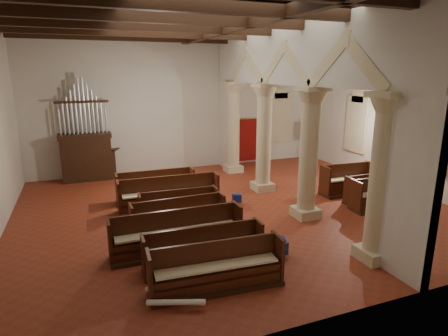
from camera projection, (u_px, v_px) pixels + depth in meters
floor at (235, 208)px, 12.66m from camera, size 14.00×14.00×0.00m
ceiling at (236, 20)px, 11.17m from camera, size 14.00×14.00×0.00m
wall_back at (185, 105)px, 17.33m from camera, size 14.00×0.02×6.00m
wall_front at (370, 160)px, 6.50m from camera, size 14.00×0.02×6.00m
wall_right at (403, 112)px, 14.37m from camera, size 0.02×12.00×6.00m
ceiling_beams at (236, 26)px, 11.21m from camera, size 13.80×11.80×0.30m
arcade at (286, 100)px, 12.41m from camera, size 0.90×11.90×6.00m
window_right_a at (434, 139)px, 13.21m from camera, size 0.03×1.00×2.20m
window_right_b at (357, 124)px, 16.82m from camera, size 0.03×1.00×2.20m
window_back at (280, 118)px, 19.27m from camera, size 1.00×0.03×2.20m
pipe_organ at (86, 148)px, 15.71m from camera, size 2.10×0.85×4.40m
lectern at (112, 165)px, 16.26m from camera, size 0.64×0.68×1.35m
dossal_curtain at (253, 139)px, 18.94m from camera, size 1.80×0.07×2.17m
processional_banner at (308, 147)px, 18.95m from camera, size 0.50×0.63×2.23m
hymnal_box_a at (280, 248)px, 9.23m from camera, size 0.36×0.31×0.32m
hymnal_box_b at (278, 244)px, 9.44m from camera, size 0.42×0.38×0.34m
hymnal_box_c at (237, 198)px, 12.96m from camera, size 0.30×0.25×0.28m
tube_heater_a at (176, 302)px, 7.23m from camera, size 1.11×0.51×0.11m
tube_heater_b at (165, 280)px, 7.99m from camera, size 0.92×0.48×0.10m
nave_pew_0 at (217, 274)px, 7.90m from camera, size 2.91×0.87×1.03m
nave_pew_1 at (204, 254)px, 8.84m from camera, size 2.90×0.72×0.95m
nave_pew_2 at (177, 239)px, 9.52m from camera, size 3.37×0.77×1.09m
nave_pew_3 at (179, 221)px, 10.75m from camera, size 2.73×0.72×0.99m
nave_pew_4 at (179, 210)px, 11.62m from camera, size 2.47×0.73×0.95m
nave_pew_5 at (169, 198)px, 12.55m from camera, size 3.37×0.86×1.10m
nave_pew_6 at (156, 190)px, 13.41m from camera, size 2.76×0.76×1.08m
aisle_pew_0 at (379, 199)px, 12.52m from camera, size 2.01×0.82×1.06m
aisle_pew_1 at (372, 193)px, 13.17m from camera, size 2.02×0.70×1.01m
aisle_pew_2 at (348, 184)px, 14.09m from camera, size 2.15×0.83×1.15m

